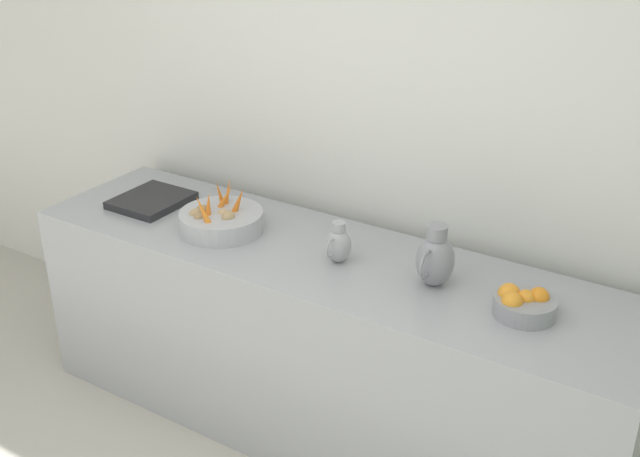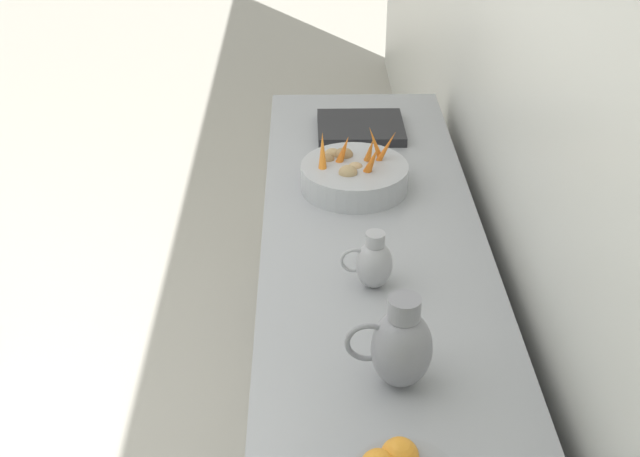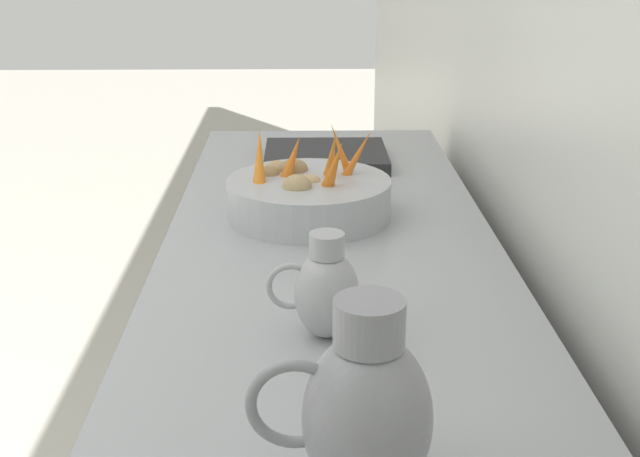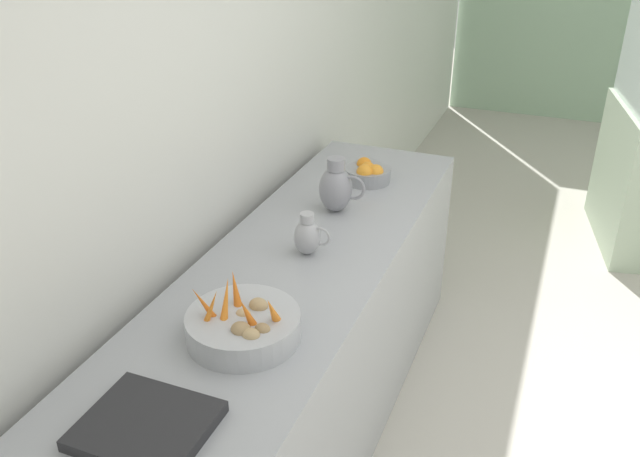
{
  "view_description": "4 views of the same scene",
  "coord_description": "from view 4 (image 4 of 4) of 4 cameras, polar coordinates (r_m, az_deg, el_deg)",
  "views": [
    {
      "loc": [
        0.99,
        1.51,
        2.43
      ],
      "look_at": [
        -1.48,
        -0.04,
        1.03
      ],
      "focal_mm": 43.79,
      "sensor_mm": 36.0,
      "label": 1
    },
    {
      "loc": [
        -1.27,
        2.05,
        2.31
      ],
      "look_at": [
        -1.31,
        -0.11,
        1.0
      ],
      "focal_mm": 47.05,
      "sensor_mm": 36.0,
      "label": 2
    },
    {
      "loc": [
        -1.43,
        1.3,
        1.55
      ],
      "look_at": [
        -1.45,
        -0.0,
        1.08
      ],
      "focal_mm": 47.53,
      "sensor_mm": 36.0,
      "label": 3
    },
    {
      "loc": [
        -0.55,
        -2.08,
        2.23
      ],
      "look_at": [
        -1.4,
        0.03,
        1.05
      ],
      "focal_mm": 37.2,
      "sensor_mm": 36.0,
      "label": 4
    }
  ],
  "objects": [
    {
      "name": "metal_pitcher_short",
      "position": [
        2.63,
        -1.07,
        -0.62
      ],
      "size": [
        0.15,
        0.11,
        0.18
      ],
      "color": "#A3A3A8",
      "rests_on": "prep_counter"
    },
    {
      "name": "prep_counter",
      "position": [
        2.86,
        -2.13,
        -10.86
      ],
      "size": [
        0.71,
        2.73,
        0.91
      ],
      "primitive_type": "cube",
      "color": "#9EA0A5",
      "rests_on": "ground_plane"
    },
    {
      "name": "orange_bowl",
      "position": [
        3.31,
        4.11,
        4.79
      ],
      "size": [
        0.23,
        0.23,
        0.11
      ],
      "color": "gray",
      "rests_on": "prep_counter"
    },
    {
      "name": "counter_sink_basin",
      "position": [
        1.92,
        -14.72,
        -16.08
      ],
      "size": [
        0.34,
        0.3,
        0.04
      ],
      "primitive_type": "cube",
      "color": "#232326",
      "rests_on": "prep_counter"
    },
    {
      "name": "metal_pitcher_tall",
      "position": [
        2.97,
        1.41,
        3.55
      ],
      "size": [
        0.21,
        0.15,
        0.25
      ],
      "color": "gray",
      "rests_on": "prep_counter"
    },
    {
      "name": "tile_wall_left",
      "position": [
        2.99,
        -6.95,
        13.18
      ],
      "size": [
        0.1,
        9.48,
        3.0
      ],
      "primitive_type": "cube",
      "color": "silver",
      "rests_on": "ground_plane"
    },
    {
      "name": "vegetable_colander",
      "position": [
        2.18,
        -6.6,
        -8.27
      ],
      "size": [
        0.37,
        0.37,
        0.21
      ],
      "color": "#ADAFB5",
      "rests_on": "prep_counter"
    }
  ]
}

